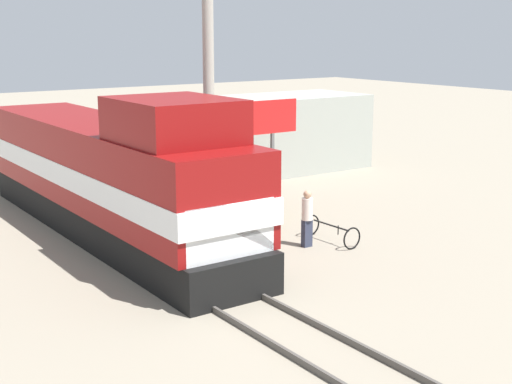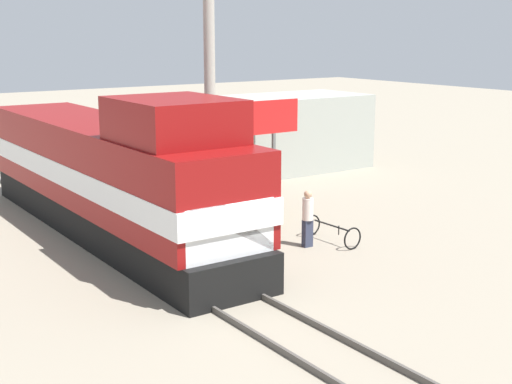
# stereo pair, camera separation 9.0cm
# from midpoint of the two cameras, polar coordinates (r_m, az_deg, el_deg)

# --- Properties ---
(ground_plane) EXTENTS (120.00, 120.00, 0.00)m
(ground_plane) POSITION_cam_midpoint_polar(r_m,az_deg,el_deg) (21.53, -8.52, -4.97)
(ground_plane) COLOR gray
(rail_near) EXTENTS (0.08, 34.32, 0.15)m
(rail_near) POSITION_cam_midpoint_polar(r_m,az_deg,el_deg) (21.22, -10.27, -5.09)
(rail_near) COLOR #4C4742
(rail_near) RESTS_ON ground_plane
(rail_far) EXTENTS (0.08, 34.32, 0.15)m
(rail_far) POSITION_cam_midpoint_polar(r_m,az_deg,el_deg) (21.82, -6.84, -4.47)
(rail_far) COLOR #4C4742
(rail_far) RESTS_ON ground_plane
(locomotive) EXTENTS (3.01, 15.40, 4.79)m
(locomotive) POSITION_cam_midpoint_polar(r_m,az_deg,el_deg) (23.06, -11.22, 1.24)
(locomotive) COLOR black
(locomotive) RESTS_ON ground_plane
(utility_pole) EXTENTS (1.80, 0.39, 11.74)m
(utility_pole) POSITION_cam_midpoint_polar(r_m,az_deg,el_deg) (25.14, -3.66, 11.43)
(utility_pole) COLOR #9E998E
(utility_pole) RESTS_ON ground_plane
(vendor_umbrella) EXTENTS (1.86, 1.86, 2.45)m
(vendor_umbrella) POSITION_cam_midpoint_polar(r_m,az_deg,el_deg) (25.69, -0.98, 3.19)
(vendor_umbrella) COLOR #4C4C4C
(vendor_umbrella) RESTS_ON ground_plane
(billboard_sign) EXTENTS (2.32, 0.12, 3.85)m
(billboard_sign) POSITION_cam_midpoint_polar(r_m,az_deg,el_deg) (28.36, 1.52, 5.54)
(billboard_sign) COLOR #595959
(billboard_sign) RESTS_ON ground_plane
(shrub_cluster) EXTENTS (1.14, 1.14, 1.14)m
(shrub_cluster) POSITION_cam_midpoint_polar(r_m,az_deg,el_deg) (25.57, -0.84, -0.66)
(shrub_cluster) COLOR #388C38
(shrub_cluster) RESTS_ON ground_plane
(person_bystander) EXTENTS (0.34, 0.34, 1.78)m
(person_bystander) POSITION_cam_midpoint_polar(r_m,az_deg,el_deg) (21.85, 4.28, -1.93)
(person_bystander) COLOR #2D3347
(person_bystander) RESTS_ON ground_plane
(bicycle) EXTENTS (0.75, 1.96, 0.70)m
(bicycle) POSITION_cam_midpoint_polar(r_m,az_deg,el_deg) (22.53, 6.18, -3.14)
(bicycle) COLOR black
(bicycle) RESTS_ON ground_plane
(building_block_distant) EXTENTS (7.03, 4.02, 3.52)m
(building_block_distant) POSITION_cam_midpoint_polar(r_m,az_deg,el_deg) (34.31, 2.95, 4.80)
(building_block_distant) COLOR #999E93
(building_block_distant) RESTS_ON ground_plane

